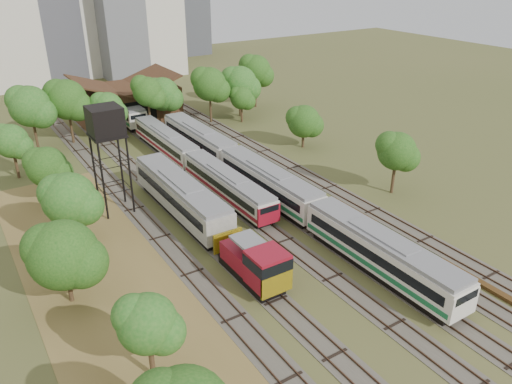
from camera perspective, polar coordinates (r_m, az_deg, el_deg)
ground at (r=44.06m, az=13.46°, el=-10.73°), size 240.00×240.00×0.00m
dry_grass_patch at (r=41.61m, az=-13.41°, el=-13.15°), size 14.00×60.00×0.04m
tracks at (r=60.88m, az=-3.74°, el=0.72°), size 24.60×80.00×0.19m
railcar_red_set at (r=64.00m, az=-7.15°, el=3.50°), size 2.68×34.58×3.30m
railcar_green_set at (r=56.71m, az=1.50°, el=0.99°), size 3.04×52.07×3.77m
railcar_rear at (r=88.12m, az=-15.09°, el=9.13°), size 2.95×16.08×3.65m
shunter_locomotive at (r=42.44m, az=0.07°, el=-8.28°), size 3.02×8.11×3.95m
old_grey_coach at (r=53.84m, az=-8.56°, el=-0.45°), size 3.27×18.00×4.05m
water_tower at (r=53.50m, az=-16.81°, el=7.42°), size 3.39×3.39×11.73m
rail_pile_near at (r=47.01m, az=25.10°, el=-9.92°), size 0.67×10.11×0.34m
rail_pile_far at (r=55.98m, az=11.00°, el=-1.99°), size 0.44×7.10×0.23m
maintenance_shed at (r=88.55m, az=-14.64°, el=9.92°), size 16.45×11.55×7.58m
tree_band_left at (r=44.76m, az=-20.31°, el=-3.99°), size 8.18×53.16×7.91m
tree_band_far at (r=81.41m, az=-10.94°, el=11.29°), size 44.17×9.37×9.49m
tree_band_right at (r=69.62m, az=6.78°, el=7.71°), size 5.42×37.30×7.48m
tower_far_right at (r=147.32m, az=-8.62°, el=20.80°), size 12.00×12.00×28.00m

